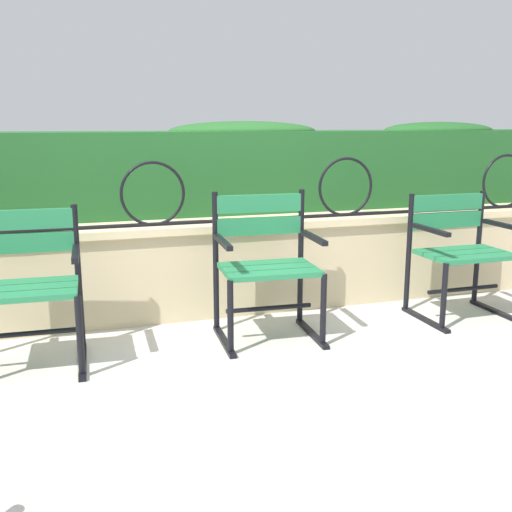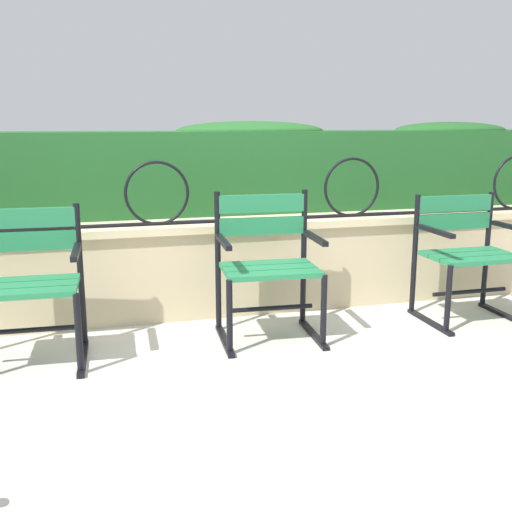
# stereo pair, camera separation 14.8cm
# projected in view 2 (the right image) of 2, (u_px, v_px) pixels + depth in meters

# --- Properties ---
(ground_plane) EXTENTS (60.00, 60.00, 0.00)m
(ground_plane) POSITION_uv_depth(u_px,v_px,m) (259.00, 350.00, 3.53)
(ground_plane) COLOR #BCB7AD
(stone_wall) EXTENTS (7.98, 0.41, 0.64)m
(stone_wall) POSITION_uv_depth(u_px,v_px,m) (228.00, 265.00, 4.22)
(stone_wall) COLOR #C6B289
(stone_wall) RESTS_ON ground
(iron_arch_fence) EXTENTS (7.43, 0.02, 0.42)m
(iron_arch_fence) POSITION_uv_depth(u_px,v_px,m) (172.00, 199.00, 3.94)
(iron_arch_fence) COLOR black
(iron_arch_fence) RESTS_ON stone_wall
(hedge_row) EXTENTS (7.82, 0.61, 0.73)m
(hedge_row) POSITION_uv_depth(u_px,v_px,m) (210.00, 168.00, 4.53)
(hedge_row) COLOR #1E5123
(hedge_row) RESTS_ON stone_wall
(park_chair_left) EXTENTS (0.63, 0.55, 0.85)m
(park_chair_left) POSITION_uv_depth(u_px,v_px,m) (24.00, 280.00, 3.30)
(park_chair_left) COLOR #237547
(park_chair_left) RESTS_ON ground
(park_chair_centre) EXTENTS (0.63, 0.55, 0.89)m
(park_chair_centre) POSITION_uv_depth(u_px,v_px,m) (267.00, 262.00, 3.68)
(park_chair_centre) COLOR #237547
(park_chair_centre) RESTS_ON ground
(park_chair_right) EXTENTS (0.61, 0.52, 0.83)m
(park_chair_right) POSITION_uv_depth(u_px,v_px,m) (466.00, 251.00, 4.04)
(park_chair_right) COLOR #237547
(park_chair_right) RESTS_ON ground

